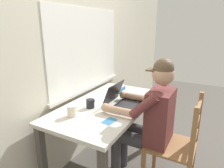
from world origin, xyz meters
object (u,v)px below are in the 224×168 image
at_px(wooden_chair, 177,147).
at_px(seated_person, 148,117).
at_px(laptop, 122,101).
at_px(landscape_photo_print, 109,121).
at_px(coffee_mug_dark, 90,103).
at_px(desk, 108,113).
at_px(book_stack_main, 118,88).
at_px(coffee_mug_white, 72,111).
at_px(computer_mouse, 135,98).

bearing_deg(wooden_chair, seated_person, 90.00).
height_order(laptop, landscape_photo_print, laptop).
xyz_separation_m(seated_person, coffee_mug_dark, (-0.16, 0.54, 0.09)).
height_order(desk, seated_person, seated_person).
distance_m(wooden_chair, laptop, 0.66).
xyz_separation_m(coffee_mug_dark, book_stack_main, (0.58, -0.01, -0.01)).
relative_size(desk, book_stack_main, 7.05).
relative_size(seated_person, coffee_mug_dark, 10.71).
bearing_deg(coffee_mug_white, book_stack_main, -3.06).
bearing_deg(wooden_chair, coffee_mug_white, 115.04).
xyz_separation_m(coffee_mug_white, landscape_photo_print, (0.07, -0.34, -0.05)).
distance_m(seated_person, landscape_photo_print, 0.40).
xyz_separation_m(book_stack_main, landscape_photo_print, (-0.74, -0.30, -0.04)).
height_order(desk, laptop, laptop).
distance_m(desk, landscape_photo_print, 0.40).
relative_size(laptop, book_stack_main, 1.71).
distance_m(wooden_chair, book_stack_main, 0.96).
xyz_separation_m(wooden_chair, laptop, (0.03, 0.58, 0.33)).
bearing_deg(laptop, landscape_photo_print, -170.61).
bearing_deg(computer_mouse, wooden_chair, -115.77).
distance_m(desk, computer_mouse, 0.34).
xyz_separation_m(laptop, coffee_mug_white, (-0.43, 0.28, -0.00)).
bearing_deg(seated_person, desk, 89.53).
distance_m(desk, wooden_chair, 0.74).
relative_size(coffee_mug_dark, book_stack_main, 0.61).
bearing_deg(computer_mouse, desk, 142.33).
height_order(wooden_chair, coffee_mug_dark, wooden_chair).
xyz_separation_m(computer_mouse, coffee_mug_dark, (-0.42, 0.29, 0.03)).
height_order(laptop, book_stack_main, laptop).
bearing_deg(landscape_photo_print, laptop, 17.05).
height_order(wooden_chair, laptop, laptop).
height_order(coffee_mug_dark, book_stack_main, coffee_mug_dark).
bearing_deg(landscape_photo_print, computer_mouse, 8.68).
relative_size(seated_person, laptop, 3.83).
bearing_deg(book_stack_main, seated_person, -128.00).
relative_size(laptop, computer_mouse, 3.30).
relative_size(wooden_chair, coffee_mug_dark, 8.12).
relative_size(desk, computer_mouse, 13.59).
xyz_separation_m(coffee_mug_white, coffee_mug_dark, (0.24, -0.04, -0.01)).
height_order(laptop, computer_mouse, laptop).
height_order(wooden_chair, coffee_mug_white, wooden_chair).
bearing_deg(laptop, book_stack_main, 31.77).
distance_m(book_stack_main, landscape_photo_print, 0.80).
height_order(coffee_mug_white, book_stack_main, coffee_mug_white).
height_order(wooden_chair, computer_mouse, wooden_chair).
bearing_deg(desk, coffee_mug_white, 161.45).
relative_size(desk, coffee_mug_dark, 11.51).
relative_size(computer_mouse, coffee_mug_dark, 0.85).
xyz_separation_m(coffee_mug_white, book_stack_main, (0.81, -0.04, -0.01)).
relative_size(coffee_mug_dark, landscape_photo_print, 0.91).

